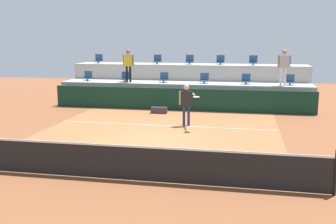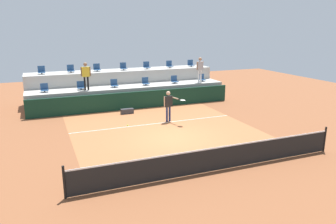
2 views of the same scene
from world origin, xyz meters
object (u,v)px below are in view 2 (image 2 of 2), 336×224
at_px(stadium_chair_upper_far_left, 41,71).
at_px(spectator_in_white, 86,74).
at_px(tennis_player, 169,103).
at_px(stadium_chair_lower_far_right, 202,78).
at_px(stadium_chair_lower_left, 81,86).
at_px(stadium_chair_upper_left, 71,69).
at_px(equipment_bag, 127,111).
at_px(tennis_ball, 127,125).
at_px(stadium_chair_lower_right, 174,80).
at_px(stadium_chair_lower_far_left, 44,88).
at_px(stadium_chair_upper_mid_left, 97,68).
at_px(spectator_in_grey, 200,67).
at_px(stadium_chair_upper_right, 169,65).
at_px(stadium_chair_lower_mid_left, 114,84).
at_px(stadium_chair_lower_mid_right, 146,82).
at_px(stadium_chair_upper_far_right, 191,64).
at_px(stadium_chair_upper_mid_right, 147,66).

relative_size(stadium_chair_upper_far_left, spectator_in_white, 0.30).
height_order(tennis_player, spectator_in_white, spectator_in_white).
bearing_deg(stadium_chair_lower_far_right, stadium_chair_lower_left, 180.00).
height_order(stadium_chair_lower_left, stadium_chair_upper_left, stadium_chair_upper_left).
height_order(stadium_chair_lower_left, equipment_bag, stadium_chair_lower_left).
xyz_separation_m(stadium_chair_upper_far_left, tennis_ball, (3.30, -8.68, -1.59)).
bearing_deg(spectator_in_white, stadium_chair_lower_far_right, 2.68).
bearing_deg(stadium_chair_lower_right, stadium_chair_lower_far_left, 180.00).
xyz_separation_m(stadium_chair_upper_far_left, tennis_player, (6.21, -6.50, -1.28)).
distance_m(stadium_chair_upper_far_left, stadium_chair_upper_mid_left, 3.54).
distance_m(stadium_chair_lower_right, equipment_bag, 4.78).
bearing_deg(spectator_in_grey, stadium_chair_upper_right, 122.83).
xyz_separation_m(stadium_chair_lower_mid_left, tennis_ball, (-1.00, -6.88, -0.74)).
xyz_separation_m(stadium_chair_lower_mid_right, tennis_player, (-0.22, -4.70, -0.43)).
bearing_deg(stadium_chair_lower_mid_right, stadium_chair_upper_left, 158.70).
relative_size(stadium_chair_lower_far_right, tennis_ball, 7.65).
relative_size(stadium_chair_lower_far_left, stadium_chair_lower_mid_left, 1.00).
bearing_deg(stadium_chair_lower_right, stadium_chair_lower_left, 180.00).
height_order(stadium_chair_upper_left, stadium_chair_upper_mid_left, same).
height_order(stadium_chair_lower_far_right, spectator_in_white, spectator_in_white).
bearing_deg(stadium_chair_upper_far_right, stadium_chair_upper_left, 180.00).
distance_m(stadium_chair_upper_far_right, equipment_bag, 7.64).
xyz_separation_m(stadium_chair_lower_mid_right, stadium_chair_lower_far_right, (4.25, 0.00, 0.00)).
bearing_deg(tennis_player, stadium_chair_upper_left, 124.09).
relative_size(stadium_chair_lower_right, tennis_ball, 7.65).
xyz_separation_m(stadium_chair_upper_mid_right, tennis_player, (-0.91, -6.50, -1.28)).
height_order(stadium_chair_lower_mid_right, spectator_in_grey, spectator_in_grey).
bearing_deg(stadium_chair_upper_far_left, stadium_chair_lower_mid_left, -22.72).
bearing_deg(stadium_chair_lower_mid_right, stadium_chair_lower_left, 180.00).
height_order(stadium_chair_lower_far_left, stadium_chair_lower_mid_left, same).
bearing_deg(stadium_chair_lower_mid_right, stadium_chair_upper_mid_left, 148.06).
xyz_separation_m(stadium_chair_lower_mid_right, spectator_in_grey, (3.88, -0.38, 0.85)).
distance_m(stadium_chair_upper_left, stadium_chair_upper_far_right, 8.84).
height_order(stadium_chair_lower_mid_left, tennis_player, stadium_chair_lower_mid_left).
bearing_deg(tennis_player, spectator_in_grey, 46.47).
xyz_separation_m(stadium_chair_lower_left, equipment_bag, (2.34, -2.21, -1.31)).
bearing_deg(stadium_chair_lower_mid_right, equipment_bag, -130.79).
distance_m(stadium_chair_lower_left, spectator_in_grey, 8.19).
bearing_deg(equipment_bag, stadium_chair_upper_mid_right, 57.06).
height_order(stadium_chair_lower_right, stadium_chair_upper_far_left, stadium_chair_upper_far_left).
distance_m(stadium_chair_upper_mid_right, equipment_bag, 5.25).
xyz_separation_m(stadium_chair_upper_left, equipment_bag, (2.71, -4.01, -2.16)).
relative_size(stadium_chair_lower_mid_left, stadium_chair_lower_right, 1.00).
height_order(stadium_chair_lower_left, tennis_player, stadium_chair_lower_left).
relative_size(stadium_chair_lower_far_right, spectator_in_white, 0.30).
relative_size(stadium_chair_upper_left, equipment_bag, 0.68).
xyz_separation_m(stadium_chair_upper_right, tennis_ball, (-5.60, -8.68, -1.59)).
bearing_deg(stadium_chair_upper_right, stadium_chair_lower_far_left, -168.52).
height_order(stadium_chair_lower_right, stadium_chair_upper_far_right, stadium_chair_upper_far_right).
height_order(stadium_chair_lower_far_left, stadium_chair_upper_mid_right, stadium_chair_upper_mid_right).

